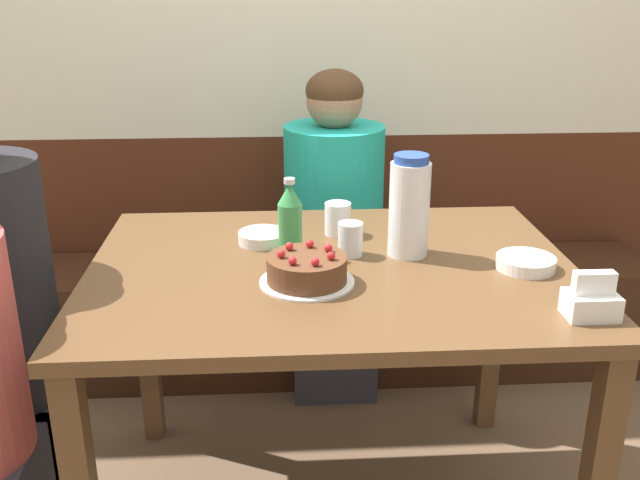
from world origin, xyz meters
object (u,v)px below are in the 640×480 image
object	(u,v)px
water_pitcher	(409,207)
bowl_rice_small	(526,263)
napkin_holder	(591,301)
bowl_soup_white	(263,237)
glass_tumbler_short	(338,219)
glass_water_tall	(350,239)
soju_bottle	(290,220)
bench_seat	(315,317)
person_pale_blue_shirt	(334,241)
birthday_cake	(307,270)

from	to	relation	value
water_pitcher	bowl_rice_small	bearing A→B (deg)	-22.77
napkin_holder	bowl_soup_white	size ratio (longest dim) A/B	0.82
napkin_holder	bowl_soup_white	distance (m)	0.87
napkin_holder	glass_tumbler_short	bearing A→B (deg)	131.82
glass_water_tall	glass_tumbler_short	world-z (taller)	glass_tumbler_short
bowl_soup_white	soju_bottle	bearing A→B (deg)	-52.72
water_pitcher	glass_tumbler_short	xyz separation A→B (m)	(-0.17, 0.17, -0.09)
soju_bottle	glass_water_tall	world-z (taller)	soju_bottle
bench_seat	bowl_soup_white	size ratio (longest dim) A/B	19.38
glass_tumbler_short	person_pale_blue_shirt	world-z (taller)	person_pale_blue_shirt
glass_tumbler_short	bench_seat	bearing A→B (deg)	93.27
napkin_holder	glass_tumbler_short	world-z (taller)	napkin_holder
bench_seat	napkin_holder	xyz separation A→B (m)	(0.53, -1.16, 0.60)
water_pitcher	bench_seat	bearing A→B (deg)	104.98
soju_bottle	glass_tumbler_short	size ratio (longest dim) A/B	2.28
glass_tumbler_short	soju_bottle	bearing A→B (deg)	-131.39
bench_seat	soju_bottle	world-z (taller)	soju_bottle
water_pitcher	napkin_holder	xyz separation A→B (m)	(0.33, -0.39, -0.09)
bowl_soup_white	glass_water_tall	bearing A→B (deg)	-24.31
bench_seat	soju_bottle	bearing A→B (deg)	-97.84
soju_bottle	bowl_rice_small	distance (m)	0.61
person_pale_blue_shirt	soju_bottle	bearing A→B (deg)	-14.51
water_pitcher	soju_bottle	xyz separation A→B (m)	(-0.31, 0.01, -0.03)
bench_seat	bowl_soup_white	world-z (taller)	bowl_soup_white
bench_seat	soju_bottle	xyz separation A→B (m)	(-0.10, -0.76, 0.66)
water_pitcher	bowl_rice_small	size ratio (longest dim) A/B	1.82
birthday_cake	soju_bottle	xyz separation A→B (m)	(-0.04, 0.18, 0.07)
bench_seat	person_pale_blue_shirt	distance (m)	0.38
napkin_holder	person_pale_blue_shirt	bearing A→B (deg)	114.31
bowl_rice_small	napkin_holder	bearing A→B (deg)	-79.84
bench_seat	birthday_cake	distance (m)	1.11
bowl_rice_small	person_pale_blue_shirt	size ratio (longest dim) A/B	0.13
soju_bottle	glass_tumbler_short	world-z (taller)	soju_bottle
birthday_cake	bowl_soup_white	bearing A→B (deg)	111.39
birthday_cake	glass_tumbler_short	world-z (taller)	glass_tumbler_short
soju_bottle	napkin_holder	xyz separation A→B (m)	(0.64, -0.40, -0.06)
glass_tumbler_short	person_pale_blue_shirt	bearing A→B (deg)	86.70
water_pitcher	napkin_holder	bearing A→B (deg)	-49.94
birthday_cake	soju_bottle	distance (m)	0.20
water_pitcher	glass_water_tall	distance (m)	0.18
birthday_cake	water_pitcher	size ratio (longest dim) A/B	0.85
water_pitcher	glass_tumbler_short	bearing A→B (deg)	135.58
bench_seat	napkin_holder	distance (m)	1.41
birthday_cake	glass_water_tall	distance (m)	0.21
bowl_rice_small	glass_water_tall	bearing A→B (deg)	164.29
napkin_holder	glass_tumbler_short	distance (m)	0.75
glass_water_tall	soju_bottle	bearing A→B (deg)	177.61
birthday_cake	soju_bottle	world-z (taller)	soju_bottle
bench_seat	bowl_rice_small	distance (m)	1.16
bowl_rice_small	person_pale_blue_shirt	bearing A→B (deg)	118.75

